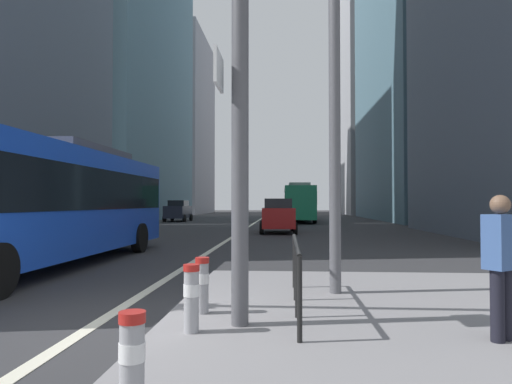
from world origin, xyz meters
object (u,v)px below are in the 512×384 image
city_bus_blue_oncoming (48,198)px  traffic_signal_gantry (76,18)px  car_oncoming_mid (178,211)px  bollard_left (132,358)px  car_receding_near (283,208)px  city_bus_red_receding (298,201)px  car_receding_far (278,215)px  bollard_back (202,282)px  bollard_right (191,294)px  pedestrian_waiting (501,260)px

city_bus_blue_oncoming → traffic_signal_gantry: size_ratio=1.84×
car_oncoming_mid → bollard_left: 39.20m
city_bus_blue_oncoming → car_receding_near: bearing=83.7°
car_oncoming_mid → bollard_left: car_oncoming_mid is taller
city_bus_blue_oncoming → car_oncoming_mid: bearing=97.1°
city_bus_blue_oncoming → car_receding_near: 54.15m
city_bus_red_receding → car_receding_far: city_bus_red_receding is taller
car_receding_far → bollard_back: car_receding_far is taller
car_receding_near → bollard_right: size_ratio=5.29×
city_bus_red_receding → car_receding_far: 15.39m
pedestrian_waiting → bollard_right: bearing=178.4°
city_bus_red_receding → car_oncoming_mid: size_ratio=2.67×
car_oncoming_mid → pedestrian_waiting: size_ratio=2.55×
bollard_left → bollard_back: 3.08m
city_bus_red_receding → car_receding_near: bearing=93.5°
traffic_signal_gantry → car_receding_near: bearing=87.7°
bollard_left → car_receding_near: bearing=89.3°
city_bus_blue_oncoming → bollard_left: 9.81m
traffic_signal_gantry → bollard_left: (1.64, -2.49, -3.55)m
car_receding_near → pedestrian_waiting: (2.75, -60.04, 0.07)m
bollard_left → car_oncoming_mid: bearing=103.1°
car_receding_near → car_oncoming_mid: bearing=-112.0°
car_receding_near → car_receding_far: (-0.12, -39.50, -0.00)m
car_oncoming_mid → pedestrian_waiting: 38.21m
car_receding_far → pedestrian_waiting: (2.88, -20.54, 0.07)m
traffic_signal_gantry → pedestrian_waiting: traffic_signal_gantry is taller
bollard_back → pedestrian_waiting: (3.59, -1.04, 0.47)m
car_receding_near → pedestrian_waiting: car_receding_near is taller
bollard_back → pedestrian_waiting: pedestrian_waiting is taller
city_bus_red_receding → pedestrian_waiting: city_bus_red_receding is taller
city_bus_red_receding → car_receding_near: city_bus_red_receding is taller
bollard_left → bollard_right: bollard_right is taller
car_oncoming_mid → car_receding_near: bearing=68.0°
traffic_signal_gantry → city_bus_blue_oncoming: bearing=121.2°
city_bus_blue_oncoming → pedestrian_waiting: (8.67, -6.22, -0.78)m
bollard_left → bollard_back: size_ratio=0.97×
car_oncoming_mid → car_receding_near: 25.77m
car_oncoming_mid → bollard_back: car_oncoming_mid is taller
city_bus_blue_oncoming → car_receding_far: size_ratio=2.82×
city_bus_red_receding → bollard_left: size_ratio=14.76×
traffic_signal_gantry → bollard_right: traffic_signal_gantry is taller
car_oncoming_mid → car_receding_far: 18.27m
car_receding_far → bollard_back: size_ratio=5.41×
pedestrian_waiting → city_bus_blue_oncoming: bearing=144.3°
city_bus_blue_oncoming → bollard_back: 7.36m
car_receding_near → car_receding_far: 39.50m
car_receding_near → bollard_left: 62.09m
car_receding_far → bollard_right: size_ratio=5.22×
car_receding_far → bollard_right: car_receding_far is taller
car_receding_near → city_bus_blue_oncoming: bearing=-96.3°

